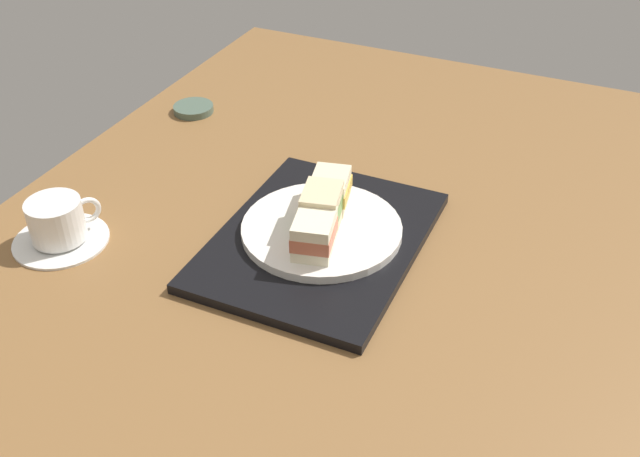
% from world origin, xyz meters
% --- Properties ---
extents(ground_plane, '(1.40, 1.00, 0.03)m').
position_xyz_m(ground_plane, '(0.00, 0.00, -0.01)').
color(ground_plane, brown).
extents(serving_tray, '(0.37, 0.28, 0.02)m').
position_xyz_m(serving_tray, '(-0.03, -0.00, 0.01)').
color(serving_tray, black).
rests_on(serving_tray, ground_plane).
extents(sandwich_plate, '(0.23, 0.23, 0.01)m').
position_xyz_m(sandwich_plate, '(-0.02, -0.00, 0.02)').
color(sandwich_plate, white).
rests_on(sandwich_plate, serving_tray).
extents(sandwich_near, '(0.08, 0.07, 0.05)m').
position_xyz_m(sandwich_near, '(-0.07, -0.01, 0.05)').
color(sandwich_near, '#EFE5C1').
rests_on(sandwich_near, sandwich_plate).
extents(sandwich_middle, '(0.08, 0.07, 0.06)m').
position_xyz_m(sandwich_middle, '(-0.02, -0.00, 0.06)').
color(sandwich_middle, beige).
rests_on(sandwich_middle, sandwich_plate).
extents(sandwich_far, '(0.08, 0.07, 0.05)m').
position_xyz_m(sandwich_far, '(0.04, 0.01, 0.05)').
color(sandwich_far, beige).
rests_on(sandwich_far, sandwich_plate).
extents(coffee_cup, '(0.14, 0.14, 0.07)m').
position_xyz_m(coffee_cup, '(-0.17, 0.35, 0.03)').
color(coffee_cup, white).
rests_on(coffee_cup, ground_plane).
extents(small_sauce_dish, '(0.08, 0.08, 0.01)m').
position_xyz_m(small_sauce_dish, '(0.26, 0.39, 0.01)').
color(small_sauce_dish, '#4C6051').
rests_on(small_sauce_dish, ground_plane).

